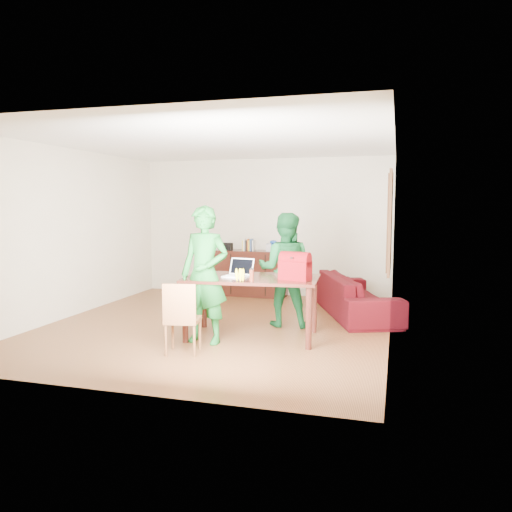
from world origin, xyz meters
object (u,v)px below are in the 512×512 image
(laptop, at_px, (237,274))
(sofa, at_px, (356,295))
(chair, at_px, (183,332))
(bottle, at_px, (252,275))
(table, at_px, (252,285))
(person_near, at_px, (205,275))
(person_far, at_px, (285,270))
(red_bag, at_px, (295,269))

(laptop, relative_size, sofa, 0.17)
(chair, distance_m, bottle, 1.12)
(table, bearing_deg, person_near, -147.25)
(chair, relative_size, person_near, 0.49)
(laptop, height_order, sofa, laptop)
(person_far, height_order, sofa, person_far)
(red_bag, bearing_deg, table, -176.18)
(table, xyz_separation_m, chair, (-0.61, -0.93, -0.47))
(red_bag, bearing_deg, chair, -133.71)
(person_far, bearing_deg, person_near, 51.83)
(sofa, bearing_deg, chair, 124.58)
(red_bag, bearing_deg, person_near, -152.71)
(red_bag, relative_size, sofa, 0.17)
(bottle, distance_m, sofa, 2.49)
(person_far, bearing_deg, laptop, 56.79)
(chair, bearing_deg, table, 45.93)
(table, relative_size, bottle, 10.89)
(laptop, xyz_separation_m, red_bag, (0.81, -0.01, 0.10))
(table, bearing_deg, laptop, -165.35)
(chair, relative_size, bottle, 5.17)
(laptop, bearing_deg, person_far, 69.87)
(bottle, bearing_deg, chair, -141.22)
(laptop, bearing_deg, chair, -106.67)
(person_near, bearing_deg, table, 42.11)
(person_far, relative_size, laptop, 4.40)
(bottle, relative_size, sofa, 0.08)
(chair, xyz_separation_m, bottle, (0.71, 0.57, 0.66))
(table, height_order, chair, chair)
(table, height_order, bottle, bottle)
(chair, height_order, person_near, person_near)
(person_near, height_order, person_far, person_near)
(person_near, height_order, laptop, person_near)
(table, bearing_deg, sofa, 49.75)
(person_far, distance_m, bottle, 1.16)
(sofa, bearing_deg, bottle, 130.67)
(table, distance_m, bottle, 0.42)
(chair, xyz_separation_m, sofa, (1.87, 2.69, 0.07))
(laptop, height_order, red_bag, red_bag)
(chair, relative_size, sofa, 0.39)
(table, relative_size, chair, 2.11)
(person_far, bearing_deg, chair, 58.49)
(person_near, bearing_deg, chair, -94.56)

